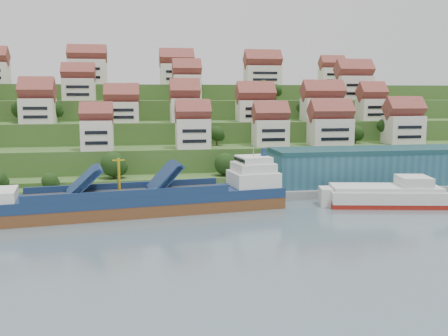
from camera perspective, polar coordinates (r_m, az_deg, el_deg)
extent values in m
plane|color=slate|center=(117.11, -2.50, -4.94)|extent=(300.00, 300.00, 0.00)
cube|color=gray|center=(135.05, 5.16, -2.71)|extent=(180.00, 14.00, 2.20)
cube|color=#2D4C1E|center=(201.17, -5.55, 1.17)|extent=(260.00, 128.00, 4.00)
cube|color=#2D4C1E|center=(205.73, -5.66, 2.30)|extent=(260.00, 118.00, 11.00)
cube|color=#2D4C1E|center=(213.35, -5.83, 3.46)|extent=(260.00, 102.00, 18.00)
cube|color=#2D4C1E|center=(221.06, -5.98, 4.53)|extent=(260.00, 86.00, 25.00)
cube|color=#2D4C1E|center=(229.85, -6.14, 5.42)|extent=(260.00, 68.00, 31.00)
cube|color=silver|center=(149.69, -14.29, 3.64)|extent=(8.97, 7.03, 8.65)
cube|color=silver|center=(150.57, -3.57, 3.94)|extent=(10.05, 7.62, 8.86)
cube|color=silver|center=(158.75, 5.31, 4.02)|extent=(10.51, 7.73, 8.17)
cube|color=silver|center=(163.09, 12.04, 4.04)|extent=(12.92, 8.26, 8.47)
cube|color=silver|center=(175.65, 19.79, 4.14)|extent=(11.74, 8.31, 9.16)
cube|color=silver|center=(170.64, -20.48, 6.14)|extent=(10.38, 8.98, 7.87)
cube|color=silver|center=(167.97, -11.57, 6.27)|extent=(10.81, 7.90, 6.73)
cube|color=silver|center=(167.03, -4.49, 6.59)|extent=(9.39, 8.56, 7.86)
cube|color=silver|center=(172.19, 3.59, 6.54)|extent=(12.33, 8.36, 7.18)
cube|color=silver|center=(178.89, 11.18, 6.58)|extent=(13.89, 8.18, 7.93)
cube|color=silver|center=(188.30, 16.46, 6.43)|extent=(9.11, 8.04, 7.61)
cube|color=silver|center=(185.57, -16.25, 8.60)|extent=(10.98, 7.30, 7.72)
cube|color=silver|center=(184.64, -4.26, 9.13)|extent=(9.90, 7.79, 9.16)
cube|color=silver|center=(200.01, 14.57, 8.82)|extent=(13.32, 8.47, 9.13)
cube|color=silver|center=(202.11, -15.31, 10.53)|extent=(14.04, 7.51, 9.43)
cube|color=silver|center=(202.89, -5.41, 10.59)|extent=(13.00, 8.15, 8.14)
cube|color=silver|center=(209.09, 4.43, 10.48)|extent=(14.36, 8.73, 7.77)
cube|color=silver|center=(222.20, 12.22, 10.15)|extent=(10.25, 7.05, 7.45)
ellipsoid|color=#1C3812|center=(142.63, 0.15, 0.47)|extent=(6.31, 6.31, 6.31)
ellipsoid|color=#1C3812|center=(140.89, -12.54, 0.42)|extent=(6.87, 6.87, 6.87)
ellipsoid|color=#1C3812|center=(172.09, 14.83, 3.91)|extent=(5.17, 5.17, 5.17)
ellipsoid|color=#1C3812|center=(176.19, 17.75, 4.64)|extent=(4.46, 4.46, 4.46)
ellipsoid|color=#1C3812|center=(159.11, -0.84, 3.96)|extent=(4.72, 4.72, 4.72)
ellipsoid|color=#1C3812|center=(182.53, 9.02, 6.90)|extent=(4.79, 4.79, 4.79)
ellipsoid|color=#1C3812|center=(176.73, -22.19, 6.26)|extent=(6.18, 6.18, 6.18)
ellipsoid|color=#1C3812|center=(173.35, -18.82, 6.42)|extent=(5.00, 5.00, 5.00)
ellipsoid|color=#1C3812|center=(187.43, -3.71, 9.62)|extent=(7.17, 7.17, 7.17)
ellipsoid|color=#1C3812|center=(194.99, 4.53, 9.34)|extent=(4.68, 4.68, 4.68)
ellipsoid|color=#1C3812|center=(194.19, 5.95, 8.87)|extent=(4.48, 4.48, 4.48)
ellipsoid|color=#1C3812|center=(135.91, -19.28, -1.40)|extent=(4.23, 4.23, 4.23)
cube|color=#265768|center=(147.24, 17.12, 0.27)|extent=(60.00, 15.00, 10.00)
cylinder|color=gray|center=(128.89, 4.89, -0.93)|extent=(0.16, 0.16, 8.00)
cube|color=maroon|center=(128.52, 5.17, 0.66)|extent=(1.20, 0.05, 0.80)
cube|color=brown|center=(115.91, -10.04, -4.69)|extent=(70.49, 20.20, 4.47)
cube|color=navy|center=(115.32, -10.07, -3.32)|extent=(70.50, 20.30, 2.32)
cube|color=#262628|center=(114.88, -10.97, -2.79)|extent=(45.49, 15.17, 0.27)
cube|color=navy|center=(113.69, -15.94, -1.52)|extent=(7.98, 10.69, 6.18)
cube|color=navy|center=(115.50, -7.05, -1.11)|extent=(7.65, 10.64, 6.53)
cylinder|color=gold|center=(114.02, -11.91, -0.90)|extent=(0.71, 0.71, 8.04)
cube|color=silver|center=(121.69, 3.36, -1.23)|extent=(12.02, 11.56, 3.57)
cube|color=silver|center=(121.25, 3.37, 0.11)|extent=(10.10, 10.25, 2.23)
cube|color=silver|center=(121.00, 3.38, 0.99)|extent=(8.18, 8.95, 1.61)
cylinder|color=navy|center=(121.77, 4.56, 1.82)|extent=(1.61, 1.61, 1.97)
cube|color=maroon|center=(129.07, 17.87, -3.85)|extent=(28.71, 14.99, 2.37)
cube|color=silver|center=(128.67, 17.91, -2.97)|extent=(28.73, 15.08, 2.91)
cube|color=silver|center=(128.34, 17.94, -2.18)|extent=(27.18, 13.75, 1.09)
cube|color=silver|center=(130.21, 20.85, -1.48)|extent=(8.66, 9.24, 2.73)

